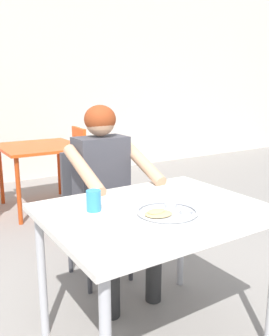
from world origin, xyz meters
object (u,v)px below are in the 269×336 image
(table_foreground, at_px, (155,223))
(diner_foreground, at_px, (108,183))
(drinking_cup, at_px, (94,200))
(chair_foreground, at_px, (93,205))
(chair_red_right, at_px, (88,158))
(table_background_red, at_px, (40,153))
(thali_tray, at_px, (167,212))

(table_foreground, height_order, diner_foreground, diner_foreground)
(drinking_cup, bearing_deg, chair_foreground, 64.67)
(drinking_cup, bearing_deg, chair_red_right, 65.57)
(table_foreground, distance_m, chair_red_right, 2.63)
(drinking_cup, relative_size, chair_red_right, 0.12)
(table_foreground, xyz_separation_m, table_background_red, (0.20, 2.43, -0.04))
(table_background_red, bearing_deg, table_foreground, -94.67)
(table_foreground, relative_size, drinking_cup, 10.59)
(thali_tray, relative_size, chair_foreground, 0.33)
(chair_foreground, xyz_separation_m, chair_red_right, (0.74, 1.66, -0.01))
(drinking_cup, height_order, chair_foreground, chair_foreground)
(drinking_cup, relative_size, table_background_red, 0.11)
(thali_tray, distance_m, diner_foreground, 0.71)
(table_foreground, bearing_deg, chair_foreground, 85.74)
(chair_foreground, bearing_deg, drinking_cup, -115.33)
(chair_foreground, relative_size, table_background_red, 1.00)
(chair_foreground, bearing_deg, chair_red_right, 65.95)
(drinking_cup, xyz_separation_m, chair_red_right, (1.08, 2.37, -0.30))
(table_foreground, xyz_separation_m, chair_foreground, (0.06, 0.84, -0.16))
(table_foreground, distance_m, diner_foreground, 0.62)
(chair_red_right, bearing_deg, table_background_red, -173.89)
(thali_tray, xyz_separation_m, table_background_red, (0.20, 2.53, -0.13))
(thali_tray, xyz_separation_m, drinking_cup, (-0.27, 0.23, 0.04))
(table_foreground, distance_m, table_background_red, 2.44)
(drinking_cup, xyz_separation_m, diner_foreground, (0.33, 0.48, -0.07))
(chair_red_right, bearing_deg, thali_tray, -107.29)
(thali_tray, xyz_separation_m, chair_red_right, (0.81, 2.60, -0.26))
(thali_tray, height_order, chair_foreground, chair_foreground)
(table_foreground, relative_size, chair_foreground, 1.20)
(table_foreground, xyz_separation_m, chair_red_right, (0.80, 2.50, -0.17))
(chair_foreground, relative_size, chair_red_right, 1.03)
(thali_tray, bearing_deg, chair_foreground, 85.97)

